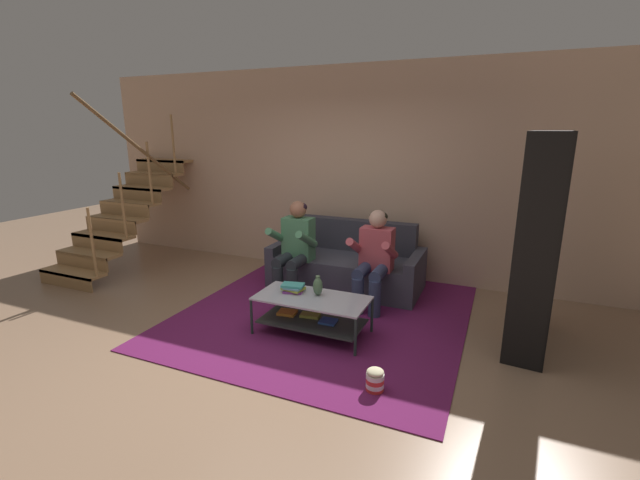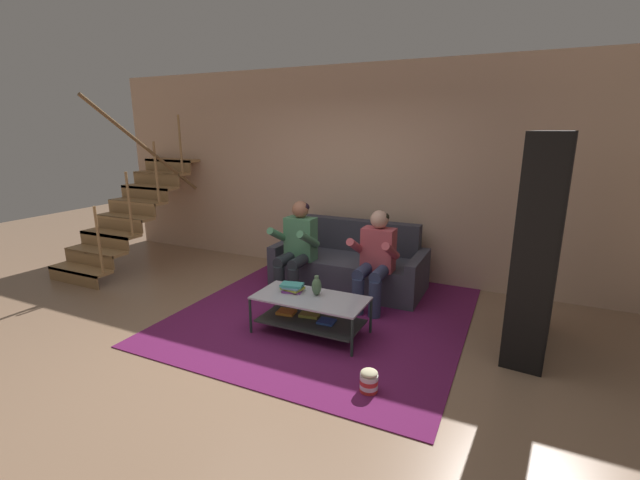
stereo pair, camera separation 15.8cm
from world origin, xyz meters
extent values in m
plane|color=#967358|center=(0.00, 0.00, 0.00)|extent=(16.80, 16.80, 0.00)
cube|color=#D0A98D|center=(0.00, 2.46, 1.45)|extent=(8.40, 0.12, 2.90)
cube|color=#AE8150|center=(-3.26, 0.38, 0.18)|extent=(0.99, 0.27, 0.04)
cube|color=#997247|center=(-3.26, 0.25, 0.10)|extent=(0.99, 0.02, 0.20)
cube|color=#AE8150|center=(-3.26, 0.65, 0.37)|extent=(0.99, 0.27, 0.04)
cube|color=#997247|center=(-3.26, 0.53, 0.29)|extent=(0.99, 0.02, 0.20)
cube|color=#AE8150|center=(-3.26, 0.92, 0.57)|extent=(0.99, 0.27, 0.04)
cube|color=#997247|center=(-3.26, 0.80, 0.49)|extent=(0.99, 0.02, 0.20)
cube|color=#AE8150|center=(-3.26, 1.19, 0.76)|extent=(0.99, 0.27, 0.04)
cube|color=#997247|center=(-3.26, 1.07, 0.68)|extent=(0.99, 0.02, 0.20)
cube|color=#AE8150|center=(-3.26, 1.46, 0.96)|extent=(0.99, 0.27, 0.04)
cube|color=#997247|center=(-3.26, 1.34, 0.88)|extent=(0.99, 0.02, 0.20)
cube|color=#AE8150|center=(-3.26, 1.74, 1.15)|extent=(0.99, 0.27, 0.04)
cube|color=#997247|center=(-3.26, 1.61, 1.07)|extent=(0.99, 0.02, 0.20)
cube|color=#AE8150|center=(-3.26, 2.01, 1.35)|extent=(0.99, 0.27, 0.04)
cube|color=#997247|center=(-3.26, 1.88, 1.27)|extent=(0.99, 0.02, 0.20)
cube|color=#AE8150|center=(-3.26, 2.28, 1.54)|extent=(0.99, 0.27, 0.04)
cube|color=#997247|center=(-3.26, 2.15, 1.46)|extent=(0.99, 0.02, 0.20)
cylinder|color=#AE8150|center=(-2.80, 0.38, 0.65)|extent=(0.04, 0.04, 0.90)
cylinder|color=#AE8150|center=(-2.80, 0.92, 1.04)|extent=(0.04, 0.04, 0.90)
cylinder|color=#AE8150|center=(-2.80, 1.46, 1.43)|extent=(0.04, 0.04, 0.90)
cylinder|color=#AE8150|center=(-2.80, 2.01, 1.82)|extent=(0.04, 0.04, 0.90)
cylinder|color=olive|center=(-2.80, 1.33, 1.78)|extent=(0.05, 1.93, 1.41)
cube|color=#40404E|center=(0.16, 1.75, 0.21)|extent=(1.70, 0.88, 0.43)
cube|color=#363642|center=(0.16, 2.10, 0.64)|extent=(1.70, 0.18, 0.43)
cube|color=#40404E|center=(-0.75, 1.75, 0.27)|extent=(0.13, 0.88, 0.55)
cube|color=#40404E|center=(1.08, 1.75, 0.27)|extent=(0.13, 0.88, 0.55)
cylinder|color=#262C33|center=(-0.45, 1.01, 0.21)|extent=(0.14, 0.14, 0.43)
cylinder|color=#262C33|center=(-0.25, 1.01, 0.21)|extent=(0.14, 0.14, 0.43)
cylinder|color=#262C33|center=(-0.45, 1.19, 0.47)|extent=(0.14, 0.42, 0.14)
cylinder|color=#262C33|center=(-0.25, 1.19, 0.47)|extent=(0.14, 0.42, 0.14)
cube|color=#4A855E|center=(-0.35, 1.40, 0.70)|extent=(0.38, 0.22, 0.55)
cylinder|color=#4A855E|center=(-0.56, 1.22, 0.76)|extent=(0.09, 0.49, 0.31)
cylinder|color=#4A855E|center=(-0.15, 1.22, 0.76)|extent=(0.09, 0.49, 0.31)
sphere|color=#9C624A|center=(-0.35, 1.40, 1.08)|extent=(0.21, 0.21, 0.21)
ellipsoid|color=black|center=(-0.35, 1.42, 1.10)|extent=(0.21, 0.21, 0.13)
cylinder|color=navy|center=(0.58, 1.01, 0.21)|extent=(0.14, 0.14, 0.43)
cylinder|color=navy|center=(0.78, 1.01, 0.21)|extent=(0.14, 0.14, 0.43)
cylinder|color=navy|center=(0.58, 1.19, 0.47)|extent=(0.14, 0.42, 0.14)
cylinder|color=navy|center=(0.78, 1.19, 0.47)|extent=(0.14, 0.42, 0.14)
cube|color=#B94A55|center=(0.68, 1.40, 0.68)|extent=(0.38, 0.22, 0.51)
cylinder|color=#B94A55|center=(0.48, 1.22, 0.73)|extent=(0.09, 0.49, 0.31)
cylinder|color=#B94A55|center=(0.88, 1.22, 0.73)|extent=(0.09, 0.49, 0.31)
sphere|color=tan|center=(0.68, 1.40, 1.04)|extent=(0.21, 0.21, 0.21)
ellipsoid|color=black|center=(0.68, 1.42, 1.07)|extent=(0.21, 0.21, 0.13)
cube|color=#B8B9C8|center=(0.31, 0.36, 0.39)|extent=(1.15, 0.56, 0.02)
cube|color=#303834|center=(0.31, 0.36, 0.14)|extent=(1.06, 0.51, 0.02)
cylinder|color=#24352F|center=(-0.25, 0.09, 0.20)|extent=(0.03, 0.03, 0.40)
cylinder|color=#24352F|center=(0.87, 0.09, 0.20)|extent=(0.03, 0.03, 0.40)
cylinder|color=#24352F|center=(-0.25, 0.62, 0.20)|extent=(0.03, 0.03, 0.40)
cylinder|color=#24352F|center=(0.87, 0.62, 0.20)|extent=(0.03, 0.03, 0.40)
cube|color=orange|center=(0.00, 0.39, 0.16)|extent=(0.21, 0.17, 0.03)
cube|color=#ABB341|center=(0.25, 0.43, 0.16)|extent=(0.22, 0.14, 0.03)
cube|color=#3058B7|center=(0.48, 0.38, 0.16)|extent=(0.17, 0.16, 0.02)
cube|color=#661A4F|center=(0.23, 0.96, 0.01)|extent=(3.09, 3.40, 0.01)
cube|color=#7F4D74|center=(0.23, 0.96, 0.01)|extent=(1.70, 1.87, 0.00)
ellipsoid|color=#4F7150|center=(0.34, 0.43, 0.49)|extent=(0.10, 0.10, 0.19)
cylinder|color=#4F7150|center=(0.34, 0.43, 0.59)|extent=(0.04, 0.04, 0.04)
cube|color=purple|center=(0.06, 0.43, 0.41)|extent=(0.24, 0.22, 0.02)
cube|color=#ADB839|center=(0.06, 0.43, 0.43)|extent=(0.24, 0.20, 0.02)
cube|color=#6A93B3|center=(0.07, 0.42, 0.45)|extent=(0.19, 0.19, 0.02)
cube|color=teal|center=(0.06, 0.41, 0.48)|extent=(0.25, 0.19, 0.03)
cube|color=black|center=(2.38, 1.58, 1.02)|extent=(0.35, 0.05, 2.04)
cube|color=black|center=(2.28, 0.50, 1.02)|extent=(0.35, 0.05, 2.04)
cube|color=black|center=(2.49, 1.02, 1.02)|extent=(0.12, 1.10, 2.04)
cube|color=black|center=(2.33, 1.04, 0.01)|extent=(0.45, 1.09, 0.02)
cube|color=black|center=(2.33, 1.04, 0.51)|extent=(0.45, 1.09, 0.02)
cube|color=black|center=(2.33, 1.04, 1.02)|extent=(0.45, 1.09, 0.02)
cube|color=black|center=(2.33, 1.04, 1.53)|extent=(0.45, 1.09, 0.02)
cube|color=black|center=(2.33, 1.04, 2.03)|extent=(0.45, 1.09, 0.02)
cube|color=red|center=(2.37, 1.55, 0.18)|extent=(0.29, 0.05, 0.33)
cube|color=#AEB541|center=(2.35, 1.51, 0.23)|extent=(0.26, 0.08, 0.42)
cube|color=#325FB0|center=(2.33, 1.45, 0.19)|extent=(0.24, 0.07, 0.35)
cube|color=silver|center=(2.37, 1.39, 0.19)|extent=(0.32, 0.06, 0.34)
cube|color=#3D8D51|center=(2.36, 1.34, 0.19)|extent=(0.32, 0.08, 0.35)
cube|color=#33844C|center=(2.34, 1.28, 0.22)|extent=(0.30, 0.08, 0.40)
cube|color=red|center=(2.32, 1.22, 0.20)|extent=(0.26, 0.08, 0.36)
cube|color=#B1B646|center=(2.31, 1.15, 0.18)|extent=(0.26, 0.07, 0.32)
cube|color=orange|center=(2.31, 1.11, 0.21)|extent=(0.25, 0.05, 0.38)
cylinder|color=red|center=(1.19, -0.35, 0.02)|extent=(0.15, 0.15, 0.04)
cylinder|color=white|center=(1.19, -0.35, 0.06)|extent=(0.15, 0.15, 0.04)
cylinder|color=red|center=(1.19, -0.35, 0.10)|extent=(0.15, 0.15, 0.04)
cylinder|color=white|center=(1.19, -0.35, 0.13)|extent=(0.15, 0.15, 0.04)
ellipsoid|color=beige|center=(1.19, -0.35, 0.17)|extent=(0.14, 0.14, 0.05)
camera|label=1|loc=(1.99, -3.32, 2.06)|focal=24.00mm
camera|label=2|loc=(2.13, -3.26, 2.06)|focal=24.00mm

